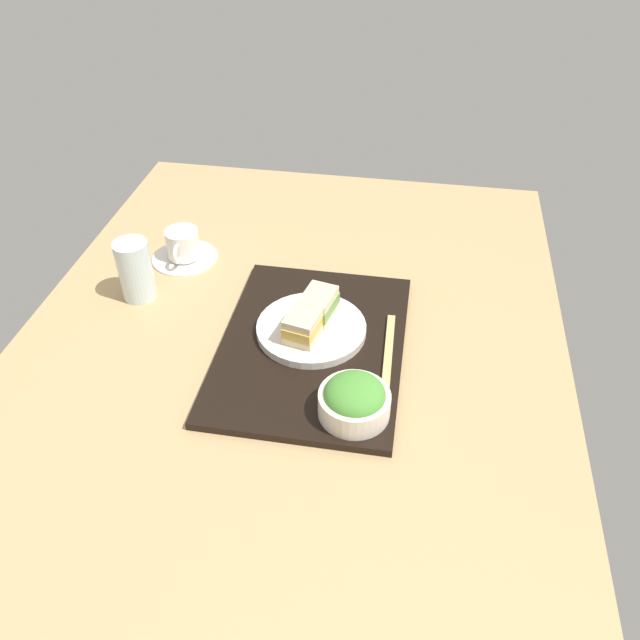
# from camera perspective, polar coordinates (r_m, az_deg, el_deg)

# --- Properties ---
(ground_plane) EXTENTS (1.40, 1.00, 0.03)m
(ground_plane) POSITION_cam_1_polar(r_m,az_deg,el_deg) (1.15, -3.16, -3.67)
(ground_plane) COLOR tan
(serving_tray) EXTENTS (0.44, 0.32, 0.01)m
(serving_tray) POSITION_cam_1_polar(r_m,az_deg,el_deg) (1.15, -0.69, -2.30)
(serving_tray) COLOR black
(serving_tray) RESTS_ON ground_plane
(sandwich_plate) EXTENTS (0.20, 0.20, 0.02)m
(sandwich_plate) POSITION_cam_1_polar(r_m,az_deg,el_deg) (1.16, -0.78, -0.78)
(sandwich_plate) COLOR silver
(sandwich_plate) RESTS_ON serving_tray
(sandwich_near) EXTENTS (0.09, 0.07, 0.05)m
(sandwich_near) POSITION_cam_1_polar(r_m,az_deg,el_deg) (1.12, -1.46, -0.44)
(sandwich_near) COLOR beige
(sandwich_near) RESTS_ON sandwich_plate
(sandwich_far) EXTENTS (0.09, 0.07, 0.05)m
(sandwich_far) POSITION_cam_1_polar(r_m,az_deg,el_deg) (1.16, -0.15, 1.35)
(sandwich_far) COLOR beige
(sandwich_far) RESTS_ON sandwich_plate
(salad_bowl) EXTENTS (0.11, 0.11, 0.07)m
(salad_bowl) POSITION_cam_1_polar(r_m,az_deg,el_deg) (1.00, 3.08, -7.10)
(salad_bowl) COLOR silver
(salad_bowl) RESTS_ON serving_tray
(chopsticks_pair) EXTENTS (0.22, 0.02, 0.01)m
(chopsticks_pair) POSITION_cam_1_polar(r_m,az_deg,el_deg) (1.12, 6.08, -3.24)
(chopsticks_pair) COLOR tan
(chopsticks_pair) RESTS_ON serving_tray
(coffee_cup) EXTENTS (0.14, 0.14, 0.07)m
(coffee_cup) POSITION_cam_1_polar(r_m,az_deg,el_deg) (1.39, -12.09, 6.32)
(coffee_cup) COLOR white
(coffee_cup) RESTS_ON ground_plane
(drinking_glass) EXTENTS (0.07, 0.07, 0.12)m
(drinking_glass) POSITION_cam_1_polar(r_m,az_deg,el_deg) (1.29, -16.13, 4.29)
(drinking_glass) COLOR silver
(drinking_glass) RESTS_ON ground_plane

